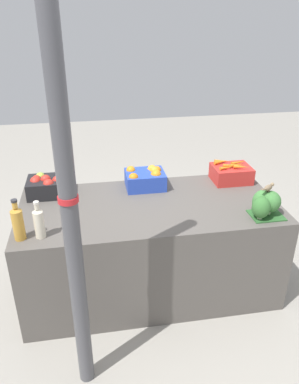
% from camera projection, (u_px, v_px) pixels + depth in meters
% --- Properties ---
extents(ground_plane, '(10.00, 10.00, 0.00)m').
position_uv_depth(ground_plane, '(150.00, 285.00, 3.04)').
color(ground_plane, gray).
extents(market_table, '(1.87, 0.89, 0.74)m').
position_uv_depth(market_table, '(150.00, 247.00, 2.87)').
color(market_table, '#56514C').
rests_on(market_table, ground_plane).
extents(support_pole, '(0.10, 0.10, 2.22)m').
position_uv_depth(support_pole, '(70.00, 219.00, 1.79)').
color(support_pole, '#4C4C51').
rests_on(support_pole, ground_plane).
extents(apple_crate, '(0.30, 0.24, 0.16)m').
position_uv_depth(apple_crate, '(48.00, 185.00, 2.82)').
color(apple_crate, black).
rests_on(apple_crate, market_table).
extents(orange_crate, '(0.30, 0.24, 0.16)m').
position_uv_depth(orange_crate, '(146.00, 178.00, 2.94)').
color(orange_crate, '#2847B7').
rests_on(orange_crate, market_table).
extents(carrot_crate, '(0.30, 0.24, 0.16)m').
position_uv_depth(carrot_crate, '(231.00, 173.00, 3.05)').
color(carrot_crate, red).
rests_on(carrot_crate, market_table).
extents(broccoli_pile, '(0.24, 0.20, 0.18)m').
position_uv_depth(broccoli_pile, '(264.00, 204.00, 2.52)').
color(broccoli_pile, '#2D602D').
rests_on(broccoli_pile, market_table).
extents(juice_bottle_amber, '(0.07, 0.07, 0.27)m').
position_uv_depth(juice_bottle_amber, '(18.00, 223.00, 2.26)').
color(juice_bottle_amber, gold).
rests_on(juice_bottle_amber, market_table).
extents(juice_bottle_cloudy, '(0.06, 0.06, 0.25)m').
position_uv_depth(juice_bottle_cloudy, '(39.00, 222.00, 2.28)').
color(juice_bottle_cloudy, beige).
rests_on(juice_bottle_cloudy, market_table).
extents(sparrow_bird, '(0.12, 0.08, 0.05)m').
position_uv_depth(sparrow_bird, '(269.00, 187.00, 2.49)').
color(sparrow_bird, '#4C3D2D').
rests_on(sparrow_bird, broccoli_pile).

